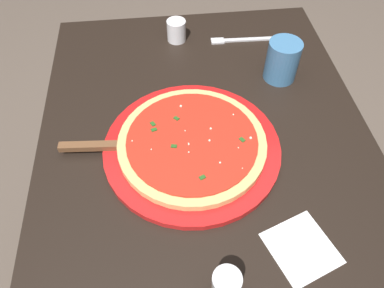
{
  "coord_description": "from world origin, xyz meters",
  "views": [
    {
      "loc": [
        -0.51,
        0.09,
        1.4
      ],
      "look_at": [
        -0.03,
        0.04,
        0.79
      ],
      "focal_mm": 34.32,
      "sensor_mm": 36.0,
      "label": 1
    }
  ],
  "objects": [
    {
      "name": "cup_tall_drink",
      "position": [
        0.17,
        -0.21,
        0.82
      ],
      "size": [
        0.08,
        0.08,
        0.1
      ],
      "primitive_type": "cylinder",
      "color": "teal",
      "rests_on": "restaurant_table"
    },
    {
      "name": "pizza",
      "position": [
        -0.03,
        0.04,
        0.8
      ],
      "size": [
        0.31,
        0.31,
        0.02
      ],
      "color": "#DBB26B",
      "rests_on": "serving_plate"
    },
    {
      "name": "napkin_folded_right",
      "position": [
        -0.28,
        -0.13,
        0.77
      ],
      "size": [
        0.14,
        0.14,
        0.0
      ],
      "primitive_type": "cube",
      "rotation": [
        0.0,
        0.0,
        0.34
      ],
      "color": "white",
      "rests_on": "restaurant_table"
    },
    {
      "name": "fork",
      "position": [
        0.34,
        -0.14,
        0.77
      ],
      "size": [
        0.03,
        0.19,
        0.0
      ],
      "color": "silver",
      "rests_on": "restaurant_table"
    },
    {
      "name": "restaurant_table",
      "position": [
        0.0,
        0.0,
        0.61
      ],
      "size": [
        0.96,
        0.74,
        0.77
      ],
      "color": "black",
      "rests_on": "ground_plane"
    },
    {
      "name": "ground_plane",
      "position": [
        0.0,
        0.0,
        0.0
      ],
      "size": [
        5.0,
        5.0,
        0.0
      ],
      "primitive_type": "plane",
      "color": "brown"
    },
    {
      "name": "serving_plate",
      "position": [
        -0.03,
        0.04,
        0.78
      ],
      "size": [
        0.38,
        0.38,
        0.02
      ],
      "primitive_type": "cylinder",
      "color": "red",
      "rests_on": "restaurant_table"
    },
    {
      "name": "cup_small_sauce",
      "position": [
        0.36,
        0.03,
        0.8
      ],
      "size": [
        0.05,
        0.05,
        0.06
      ],
      "primitive_type": "cylinder",
      "color": "silver",
      "rests_on": "restaurant_table"
    },
    {
      "name": "pizza_server",
      "position": [
        -0.02,
        0.21,
        0.79
      ],
      "size": [
        0.08,
        0.22,
        0.01
      ],
      "color": "silver",
      "rests_on": "serving_plate"
    },
    {
      "name": "parmesan_shaker",
      "position": [
        -0.34,
        0.02,
        0.81
      ],
      "size": [
        0.05,
        0.05,
        0.07
      ],
      "color": "silver",
      "rests_on": "restaurant_table"
    }
  ]
}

